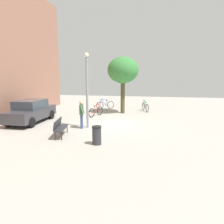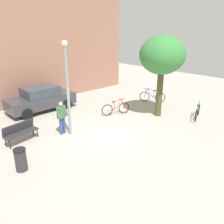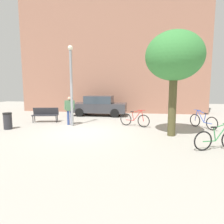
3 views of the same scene
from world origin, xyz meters
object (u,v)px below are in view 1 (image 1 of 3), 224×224
(bicycle_green, at_px, (145,107))
(plaza_tree, at_px, (123,71))
(person_by_lamppost, at_px, (82,113))
(bicycle_red, at_px, (96,111))
(park_bench, at_px, (60,126))
(lamppost, at_px, (87,86))
(trash_bin, at_px, (97,135))
(bicycle_blue, at_px, (105,105))
(parked_car_charcoal, at_px, (31,111))

(bicycle_green, bearing_deg, plaza_tree, 125.25)
(person_by_lamppost, relative_size, bicycle_red, 0.98)
(bicycle_red, bearing_deg, park_bench, 175.15)
(plaza_tree, height_order, bicycle_red, plaza_tree)
(lamppost, relative_size, trash_bin, 5.10)
(lamppost, distance_m, bicycle_red, 4.21)
(park_bench, relative_size, trash_bin, 1.87)
(bicycle_blue, bearing_deg, parked_car_charcoal, 150.60)
(plaza_tree, bearing_deg, park_bench, 162.53)
(park_bench, distance_m, parked_car_charcoal, 4.33)
(lamppost, height_order, person_by_lamppost, lamppost)
(park_bench, xyz_separation_m, bicycle_red, (5.70, -0.48, -0.16))
(park_bench, bearing_deg, trash_bin, -112.69)
(park_bench, height_order, parked_car_charcoal, parked_car_charcoal)
(person_by_lamppost, bearing_deg, bicycle_blue, 1.39)
(bicycle_red, bearing_deg, person_by_lamppost, -178.27)
(person_by_lamppost, height_order, bicycle_blue, person_by_lamppost)
(person_by_lamppost, bearing_deg, parked_car_charcoal, 77.03)
(park_bench, distance_m, plaza_tree, 8.37)
(park_bench, xyz_separation_m, bicycle_blue, (9.40, -0.42, -0.16))
(lamppost, bearing_deg, bicycle_green, -26.38)
(bicycle_red, xyz_separation_m, parked_car_charcoal, (-2.92, 3.80, 0.39))
(lamppost, relative_size, park_bench, 2.72)
(bicycle_red, xyz_separation_m, bicycle_green, (3.06, -3.71, 0.00))
(lamppost, relative_size, parked_car_charcoal, 1.08)
(bicycle_green, bearing_deg, parked_car_charcoal, 128.57)
(lamppost, xyz_separation_m, bicycle_blue, (7.27, 0.49, -2.18))
(trash_bin, bearing_deg, person_by_lamppost, 30.73)
(lamppost, bearing_deg, person_by_lamppost, 129.85)
(person_by_lamppost, bearing_deg, bicycle_green, -27.56)
(parked_car_charcoal, xyz_separation_m, trash_bin, (-3.73, -5.59, -0.33))
(lamppost, height_order, bicycle_green, lamppost)
(plaza_tree, relative_size, parked_car_charcoal, 1.11)
(plaza_tree, xyz_separation_m, bicycle_red, (-1.76, 1.86, -3.16))
(bicycle_blue, relative_size, trash_bin, 1.74)
(bicycle_blue, relative_size, bicycle_green, 0.90)
(person_by_lamppost, xyz_separation_m, park_bench, (-1.87, 0.60, -0.42))
(person_by_lamppost, distance_m, park_bench, 2.01)
(bicycle_blue, bearing_deg, person_by_lamppost, -178.61)
(lamppost, bearing_deg, parked_car_charcoal, 81.27)
(lamppost, distance_m, parked_car_charcoal, 4.63)
(lamppost, height_order, bicycle_blue, lamppost)
(parked_car_charcoal, bearing_deg, park_bench, -129.91)
(bicycle_red, distance_m, bicycle_blue, 3.70)
(lamppost, relative_size, bicycle_blue, 2.93)
(lamppost, relative_size, bicycle_green, 2.63)
(lamppost, relative_size, bicycle_red, 2.66)
(person_by_lamppost, distance_m, bicycle_green, 7.79)
(bicycle_red, bearing_deg, bicycle_blue, 1.04)
(plaza_tree, relative_size, bicycle_blue, 3.03)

